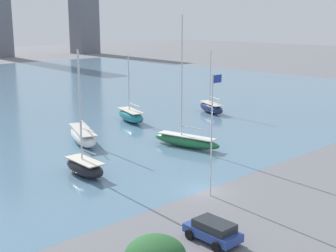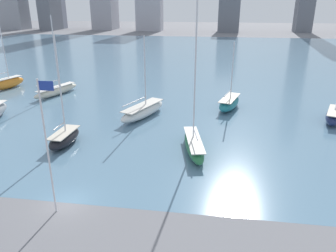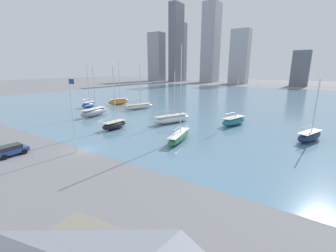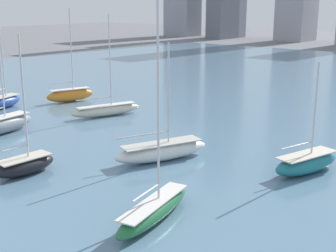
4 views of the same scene
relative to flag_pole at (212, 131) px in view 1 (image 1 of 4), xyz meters
The scene contains 8 objects.
ground_plane 6.24m from the flag_pole, 72.95° to the left, with size 500.00×500.00×0.00m, color slate.
flag_pole is the anchor object (origin of this frame).
sailboat_navy 39.85m from the flag_pole, 41.33° to the left, with size 4.66×7.67×10.84m.
sailboat_green 17.72m from the flag_pole, 52.06° to the left, with size 3.81×9.85×16.43m.
sailboat_teal 33.90m from the flag_pole, 63.61° to the left, with size 4.56×8.34×10.46m.
sailboat_white 24.73m from the flag_pole, 85.20° to the left, with size 6.22×10.57×11.84m.
sailboat_black 14.76m from the flag_pole, 112.03° to the left, with size 2.63×6.23×12.96m.
parked_wagon_blue 10.58m from the flag_pole, 137.59° to the right, with size 2.36×4.27×1.60m.
Camera 1 is at (-31.14, -27.98, 15.76)m, focal length 50.00 mm.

